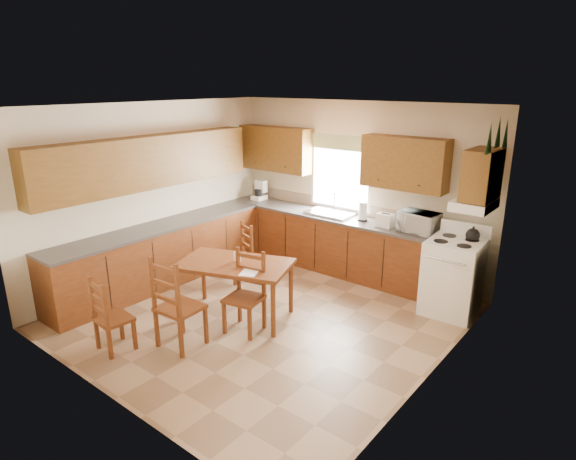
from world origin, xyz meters
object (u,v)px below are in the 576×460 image
Objects in this scene: stove at (452,278)px; chair_near_left at (180,302)px; chair_far_right at (244,293)px; dining_table at (235,290)px; chair_far_left at (239,253)px; microwave at (419,222)px; chair_near_right at (113,314)px.

stove is 0.89× the size of chair_near_left.
chair_far_right is at bearing -134.04° from stove.
chair_near_left reaches higher than dining_table.
dining_table is 1.22m from chair_far_left.
microwave is 2.72m from chair_far_right.
microwave reaches higher than chair_near_right.
microwave is at bearing 35.56° from dining_table.
dining_table is at bearing -142.12° from stove.
chair_far_right reaches higher than dining_table.
stove is 2.87m from dining_table.
chair_near_right is at bearing -62.26° from chair_far_left.
chair_near_left reaches higher than chair_far_right.
chair_near_right is (-0.53, -0.53, -0.11)m from chair_near_left.
chair_far_left is at bearing -147.30° from microwave.
chair_far_right is at bearing -118.93° from chair_near_left.
chair_near_right reaches higher than dining_table.
stove is at bearing 21.03° from dining_table.
microwave is at bearing -113.08° from chair_near_right.
chair_near_right is 1.51m from chair_far_right.
microwave is at bearing 151.64° from stove.
microwave is 0.49× the size of chair_far_right.
chair_near_left reaches higher than stove.
microwave is at bearing -118.56° from chair_near_left.
microwave is 0.55× the size of chair_near_right.
chair_near_right is at bearing -115.40° from microwave.
chair_near_left is at bearing -112.00° from microwave.
chair_near_right is (-2.01, -3.64, -0.62)m from microwave.
stove is 0.70× the size of dining_table.
stove is 2.77m from chair_far_right.
microwave is 2.75m from dining_table.
chair_far_left is at bearing -165.04° from stove.
microwave is 0.35× the size of dining_table.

